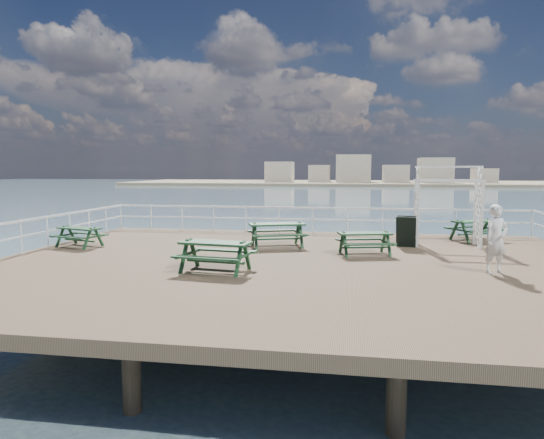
{
  "coord_description": "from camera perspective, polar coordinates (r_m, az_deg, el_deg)",
  "views": [
    {
      "loc": [
        1.66,
        -13.95,
        2.73
      ],
      "look_at": [
        -0.87,
        1.38,
        1.1
      ],
      "focal_mm": 32.0,
      "sensor_mm": 36.0,
      "label": 1
    }
  ],
  "objects": [
    {
      "name": "picnic_table_a",
      "position": [
        18.36,
        -21.73,
        -1.45
      ],
      "size": [
        1.86,
        1.66,
        0.76
      ],
      "rotation": [
        0.0,
        0.0,
        -0.29
      ],
      "color": "#13361C",
      "rests_on": "ground"
    },
    {
      "name": "sandwich_board",
      "position": [
        17.57,
        15.51,
        -1.41
      ],
      "size": [
        0.76,
        0.63,
        1.1
      ],
      "rotation": [
        0.0,
        0.0,
        -0.21
      ],
      "color": "black",
      "rests_on": "ground"
    },
    {
      "name": "picnic_table_b",
      "position": [
        17.05,
        0.59,
        -1.19
      ],
      "size": [
        2.32,
        2.09,
        0.94
      ],
      "rotation": [
        0.0,
        0.0,
        0.33
      ],
      "color": "#13361C",
      "rests_on": "ground"
    },
    {
      "name": "picnic_table_d",
      "position": [
        13.01,
        -6.68,
        -3.56
      ],
      "size": [
        2.05,
        1.74,
        0.91
      ],
      "rotation": [
        0.0,
        0.0,
        -0.13
      ],
      "color": "#13361C",
      "rests_on": "ground"
    },
    {
      "name": "picnic_table_c",
      "position": [
        20.09,
        22.8,
        -0.7
      ],
      "size": [
        2.26,
        2.14,
        0.87
      ],
      "rotation": [
        0.0,
        0.0,
        0.53
      ],
      "color": "#13361C",
      "rests_on": "ground"
    },
    {
      "name": "railing",
      "position": [
        16.71,
        3.37,
        -0.4
      ],
      "size": [
        17.77,
        13.76,
        1.1
      ],
      "color": "white",
      "rests_on": "ground"
    },
    {
      "name": "ground",
      "position": [
        14.34,
        2.55,
        -5.6
      ],
      "size": [
        18.0,
        14.0,
        0.3
      ],
      "primitive_type": "cube",
      "color": "brown",
      "rests_on": "ground"
    },
    {
      "name": "picnic_table_e",
      "position": [
        15.72,
        10.87,
        -2.21
      ],
      "size": [
        1.94,
        1.71,
        0.81
      ],
      "rotation": [
        0.0,
        0.0,
        0.25
      ],
      "color": "#13361C",
      "rests_on": "ground"
    },
    {
      "name": "trellis_arbor",
      "position": [
        18.22,
        19.91,
        1.0
      ],
      "size": [
        2.33,
        1.32,
        2.83
      ],
      "rotation": [
        0.0,
        0.0,
        -0.04
      ],
      "color": "white",
      "rests_on": "ground"
    },
    {
      "name": "sea_backdrop",
      "position": [
        148.45,
        13.61,
        4.58
      ],
      "size": [
        300.0,
        300.0,
        9.2
      ],
      "color": "#3F5B6B",
      "rests_on": "ground"
    },
    {
      "name": "person",
      "position": [
        13.94,
        24.87,
        -2.11
      ],
      "size": [
        0.77,
        0.65,
        1.81
      ],
      "primitive_type": "imported",
      "rotation": [
        0.0,
        0.0,
        0.39
      ],
      "color": "silver",
      "rests_on": "ground"
    }
  ]
}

